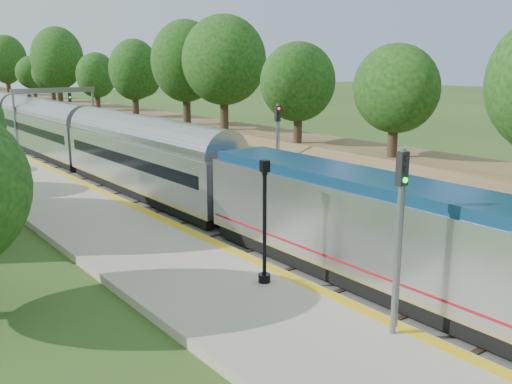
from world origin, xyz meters
TOP-DOWN VIEW (x-y plane):
  - trackbed at (2.00, 60.00)m, footprint 9.50×170.00m
  - platform at (-5.20, 16.00)m, footprint 6.40×68.00m
  - yellow_stripe at (-2.35, 16.00)m, footprint 0.55×68.00m
  - embankment at (10.35, 60.00)m, footprint 10.64×170.00m
  - signal_gantry at (2.47, 54.99)m, footprint 8.40×0.38m
  - trees_behind_platform at (-11.17, 20.67)m, footprint 7.82×53.32m
  - train at (0.00, 60.36)m, footprint 2.95×118.42m
  - lamppost_far at (-3.52, 13.06)m, footprint 0.49×0.49m
  - signal_platform at (-2.90, 7.12)m, footprint 0.36×0.28m
  - signal_farside at (6.20, 24.07)m, footprint 0.34×0.27m

SIDE VIEW (x-z plane):
  - trackbed at x=2.00m, z-range -0.07..0.21m
  - platform at x=-5.20m, z-range 0.00..0.38m
  - yellow_stripe at x=-2.35m, z-range 0.38..0.39m
  - embankment at x=10.35m, z-range -3.89..7.80m
  - train at x=0.00m, z-range 0.06..4.40m
  - lamppost_far at x=-3.52m, z-range 0.12..5.03m
  - signal_farside at x=6.20m, z-range 0.81..6.99m
  - signal_platform at x=-2.90m, z-range 1.07..7.13m
  - trees_behind_platform at x=-11.17m, z-range 0.93..8.14m
  - signal_gantry at x=2.47m, z-range 1.72..7.92m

